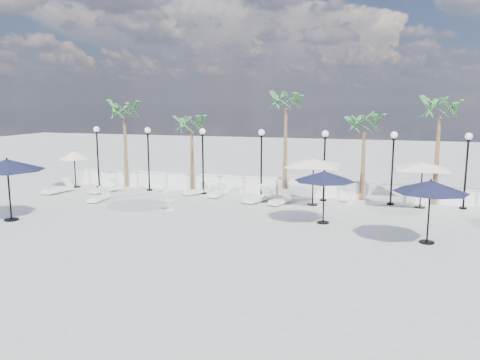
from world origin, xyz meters
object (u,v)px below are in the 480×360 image
(lounger_2, at_px, (99,197))
(lounger_4, at_px, (218,192))
(lounger_6, at_px, (280,200))
(parasol_cream_small, at_px, (74,156))
(parasol_navy_right, at_px, (431,187))
(lounger_3, at_px, (196,191))
(parasol_navy_left, at_px, (7,165))
(lounger_5, at_px, (258,197))
(parasol_cream_sq_b, at_px, (423,163))
(lounger_1, at_px, (58,189))
(lounger_0, at_px, (106,188))
(parasol_cream_sq_a, at_px, (314,159))
(parasol_navy_mid, at_px, (324,176))

(lounger_2, height_order, lounger_4, lounger_4)
(lounger_6, xyz_separation_m, parasol_cream_small, (-13.41, 1.22, 1.79))
(lounger_4, distance_m, parasol_navy_right, 12.45)
(lounger_3, relative_size, parasol_navy_left, 0.52)
(lounger_5, distance_m, parasol_cream_sq_b, 8.60)
(lounger_6, distance_m, parasol_navy_right, 8.75)
(lounger_6, bearing_deg, parasol_navy_left, -130.70)
(lounger_2, relative_size, parasol_navy_left, 0.53)
(lounger_3, bearing_deg, parasol_cream_small, -155.44)
(lounger_6, relative_size, parasol_navy_left, 0.55)
(lounger_6, bearing_deg, lounger_1, -159.24)
(lounger_6, bearing_deg, lounger_3, -175.71)
(lounger_5, relative_size, parasol_navy_right, 0.77)
(lounger_3, distance_m, lounger_6, 5.37)
(lounger_0, relative_size, parasol_navy_right, 0.75)
(parasol_navy_right, distance_m, parasol_cream_sq_a, 7.49)
(parasol_navy_mid, distance_m, parasol_cream_small, 16.66)
(lounger_1, height_order, lounger_6, lounger_1)
(parasol_cream_sq_b, bearing_deg, lounger_3, 179.92)
(lounger_1, distance_m, lounger_6, 13.24)
(lounger_4, relative_size, parasol_navy_right, 0.64)
(lounger_3, height_order, parasol_navy_left, parasol_navy_left)
(lounger_1, xyz_separation_m, parasol_cream_small, (-0.18, 1.95, 1.77))
(lounger_1, bearing_deg, parasol_cream_small, 106.44)
(lounger_2, bearing_deg, lounger_0, 109.37)
(lounger_2, distance_m, lounger_6, 9.82)
(parasol_cream_small, bearing_deg, lounger_2, -40.77)
(parasol_navy_mid, distance_m, parasol_cream_sq_a, 3.72)
(lounger_1, relative_size, parasol_cream_sq_a, 0.38)
(parasol_cream_small, bearing_deg, lounger_1, -84.64)
(lounger_3, relative_size, parasol_navy_mid, 0.64)
(lounger_2, relative_size, parasol_cream_small, 0.73)
(lounger_1, xyz_separation_m, lounger_4, (9.40, 1.78, -0.02))
(lounger_3, xyz_separation_m, lounger_6, (5.22, -1.23, 0.01))
(parasol_navy_left, bearing_deg, parasol_navy_right, 5.36)
(parasol_cream_sq_a, xyz_separation_m, parasol_cream_small, (-15.08, 0.92, -0.41))
(lounger_1, height_order, lounger_2, lounger_1)
(parasol_navy_left, distance_m, parasol_navy_mid, 14.15)
(parasol_navy_left, relative_size, parasol_cream_small, 1.39)
(lounger_6, height_order, parasol_navy_left, parasol_navy_left)
(parasol_cream_sq_b, bearing_deg, parasol_navy_right, -92.14)
(lounger_3, bearing_deg, parasol_navy_mid, -5.50)
(lounger_1, bearing_deg, parasol_cream_sq_b, 16.58)
(lounger_5, bearing_deg, parasol_navy_right, -13.18)
(lounger_1, distance_m, parasol_cream_sq_a, 15.09)
(lounger_4, distance_m, parasol_navy_left, 10.95)
(parasol_navy_left, bearing_deg, lounger_5, 35.76)
(lounger_6, xyz_separation_m, parasol_cream_sq_a, (1.67, 0.30, 2.20))
(lounger_5, bearing_deg, lounger_6, 10.70)
(parasol_cream_sq_b, bearing_deg, lounger_0, -176.82)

